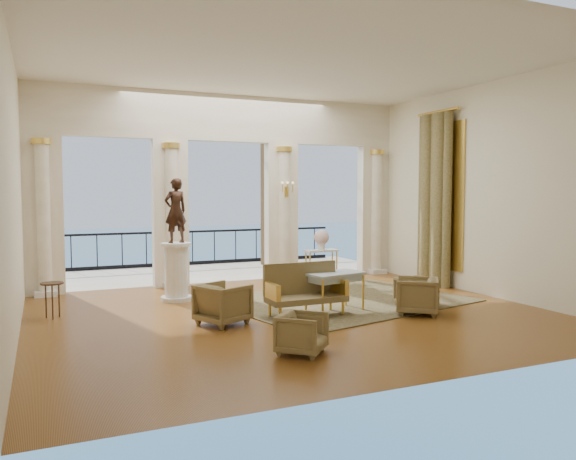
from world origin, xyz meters
name	(u,v)px	position (x,y,z in m)	size (l,w,h in m)	color
floor	(293,314)	(0.00, 0.00, 0.00)	(9.00, 9.00, 0.00)	#54290C
room_walls	(322,150)	(0.00, -1.12, 2.88)	(9.00, 9.00, 9.00)	white
arcade	(228,176)	(0.00, 3.82, 2.58)	(9.00, 0.56, 4.50)	beige
terrace	(207,273)	(0.00, 5.80, -0.05)	(10.00, 3.60, 0.10)	#A6A08B
balustrade	(193,251)	(0.00, 7.40, 0.41)	(9.00, 0.06, 1.03)	black
palm_tree	(264,128)	(2.00, 6.60, 4.09)	(2.00, 2.00, 4.50)	#4C3823
sea	(82,261)	(0.00, 60.00, -6.00)	(160.00, 160.00, 0.00)	teal
curtain	(434,200)	(4.28, 1.50, 2.02)	(0.33, 1.40, 4.09)	brown
window_frame	(440,196)	(4.47, 1.50, 2.10)	(0.04, 1.60, 3.40)	gold
wall_sconce	(287,191)	(1.40, 3.51, 2.23)	(0.30, 0.11, 0.33)	gold
rug	(340,300)	(1.38, 0.74, 0.01)	(4.66, 3.63, 0.02)	#2A2F17
armchair_a	(302,331)	(-0.92, -2.33, 0.31)	(0.60, 0.56, 0.62)	#40351E
armchair_b	(416,291)	(2.38, -0.44, 0.32)	(0.62, 0.58, 0.64)	#40351E
armchair_c	(417,294)	(2.04, -0.92, 0.37)	(0.71, 0.67, 0.73)	#40351E
armchair_d	(223,302)	(-1.39, -0.24, 0.38)	(0.73, 0.69, 0.76)	#40351E
settee	(304,290)	(0.12, -0.20, 0.46)	(1.42, 0.61, 0.94)	#40351E
game_table	(335,277)	(0.77, -0.15, 0.65)	(1.16, 0.78, 0.73)	#9EB7C9
pedestal	(176,273)	(-1.66, 2.07, 0.57)	(0.64, 0.64, 1.18)	silver
statue	(176,211)	(-1.66, 2.07, 1.83)	(0.47, 0.31, 1.30)	#301E15
console_table	(321,255)	(2.13, 3.05, 0.65)	(0.84, 0.35, 0.78)	silver
urn	(321,238)	(2.13, 3.05, 1.06)	(0.37, 0.37, 0.49)	silver
side_table	(52,288)	(-4.00, 1.36, 0.54)	(0.39, 0.39, 0.63)	black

